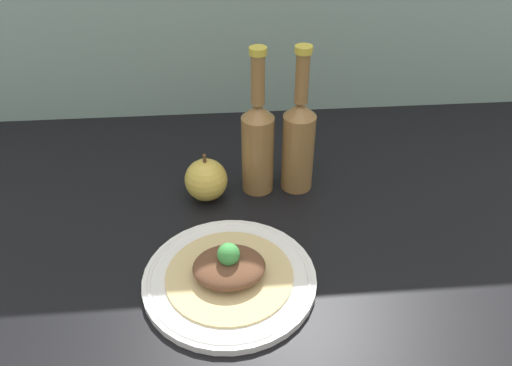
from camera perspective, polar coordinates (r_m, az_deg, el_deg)
ground_plane at (r=83.72cm, az=2.49°, el=-9.92°), size 180.00×110.00×4.00cm
plate at (r=78.68cm, az=-3.04°, el=-10.82°), size 26.89×26.89×1.48cm
plated_food at (r=77.12cm, az=-3.09°, el=-9.72°), size 19.78×19.78×6.42cm
cider_bottle_left at (r=91.96cm, az=0.20°, el=4.70°), size 6.07×6.07×28.33cm
cider_bottle_right at (r=92.83cm, az=4.88°, el=4.88°), size 6.07×6.07×28.33cm
apple at (r=93.30cm, az=-5.72°, el=0.37°), size 8.04×8.04×9.57cm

